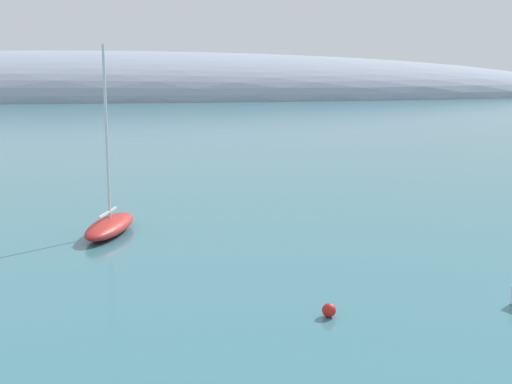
{
  "coord_description": "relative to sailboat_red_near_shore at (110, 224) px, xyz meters",
  "views": [
    {
      "loc": [
        -8.23,
        -9.85,
        8.53
      ],
      "look_at": [
        -1.74,
        24.57,
        2.29
      ],
      "focal_mm": 46.75,
      "sensor_mm": 36.0,
      "label": 1
    }
  ],
  "objects": [
    {
      "name": "mooring_buoy_red",
      "position": [
        7.96,
        -14.08,
        -0.3
      ],
      "size": [
        0.5,
        0.5,
        0.5
      ],
      "primitive_type": "sphere",
      "color": "red",
      "rests_on": "water"
    },
    {
      "name": "sailboat_red_near_shore",
      "position": [
        0.0,
        0.0,
        0.0
      ],
      "size": [
        3.5,
        6.14,
        10.02
      ],
      "rotation": [
        0.0,
        0.0,
        1.27
      ],
      "color": "red",
      "rests_on": "water"
    },
    {
      "name": "distant_ridge",
      "position": [
        -9.34,
        207.87,
        -0.56
      ],
      "size": [
        383.11,
        89.73,
        32.66
      ],
      "primitive_type": "ellipsoid",
      "color": "#8E99AD",
      "rests_on": "ground"
    }
  ]
}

